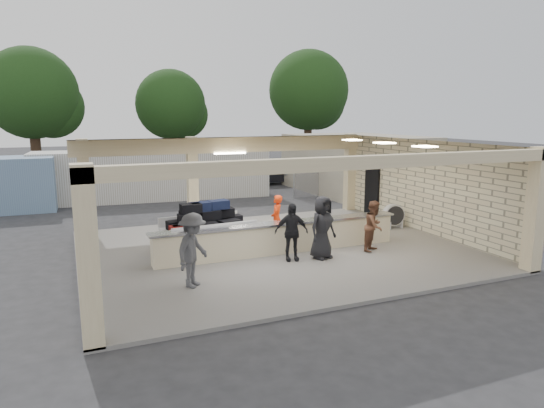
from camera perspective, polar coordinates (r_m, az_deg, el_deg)
name	(u,v)px	position (r m, az deg, el deg)	size (l,w,h in m)	color
ground	(274,251)	(15.90, 0.26, -5.60)	(120.00, 120.00, 0.00)	#2A2A2C
pavilion	(272,207)	(16.26, 0.03, -0.35)	(12.01, 10.00, 3.55)	slate
baggage_counter	(280,238)	(15.30, 1.00, -3.96)	(8.20, 0.58, 0.98)	beige
luggage_cart	(205,223)	(15.57, -7.86, -2.29)	(2.82, 1.84, 1.59)	silver
drum_fan	(393,215)	(19.19, 14.08, -1.29)	(0.86, 0.46, 0.92)	silver
baggage_handler	(277,219)	(16.49, 0.56, -1.74)	(0.59, 0.32, 1.62)	red
passenger_a	(374,226)	(15.77, 11.91, -2.53)	(0.79, 0.35, 1.63)	brown
passenger_b	(291,232)	(14.43, 2.29, -3.31)	(1.02, 0.37, 1.73)	black
passenger_c	(193,250)	(12.38, -9.30, -5.39)	(1.23, 0.43, 1.90)	#47484C
passenger_d	(322,227)	(14.68, 5.94, -2.74)	(0.94, 0.38, 1.92)	black
car_white_a	(320,170)	(32.09, 5.67, 3.97)	(2.60, 5.49, 1.57)	silver
car_white_b	(335,169)	(32.54, 7.39, 4.05)	(1.88, 5.04, 1.59)	silver
car_dark	(273,173)	(31.10, 0.06, 3.72)	(1.55, 4.39, 1.46)	black
container_white	(155,175)	(26.24, -13.63, 3.38)	(11.90, 2.38, 2.58)	silver
fence	(388,173)	(28.84, 13.44, 3.54)	(12.06, 0.06, 2.03)	gray
tree_left	(37,97)	(38.25, -25.96, 11.24)	(6.60, 6.30, 9.00)	#382619
tree_mid	(174,107)	(41.06, -11.44, 11.08)	(6.00, 5.60, 8.00)	#382619
tree_right	(311,94)	(44.20, 4.59, 12.82)	(7.20, 7.00, 10.00)	#382619
adjacent_building	(356,163)	(28.75, 9.89, 4.75)	(6.00, 8.00, 3.20)	#AFA48B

